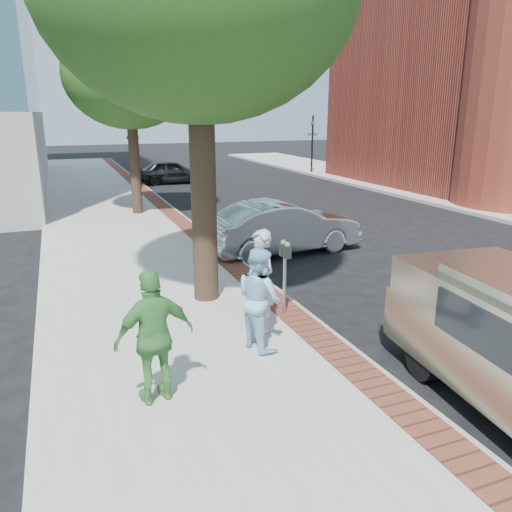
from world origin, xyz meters
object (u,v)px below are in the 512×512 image
person_officer (259,298)px  bg_car (172,172)px  parking_meter (285,262)px  person_green (155,337)px  person_gray (260,282)px  sedan_silver (283,227)px

person_officer → bg_car: (3.28, 21.67, -0.34)m
parking_meter → bg_car: bearing=83.7°
bg_car → parking_meter: bearing=177.7°
person_officer → bg_car: person_officer is taller
person_officer → person_green: 2.16m
parking_meter → person_gray: bearing=-140.5°
parking_meter → sedan_silver: bearing=65.9°
person_officer → bg_car: size_ratio=0.44×
person_officer → person_green: person_green is taller
person_officer → sedan_silver: size_ratio=0.38×
person_gray → sedan_silver: size_ratio=0.41×
person_officer → bg_car: 21.92m
person_gray → person_officer: bearing=-34.8°
person_green → person_officer: bearing=-161.9°
sedan_silver → bg_car: bearing=-6.8°
person_green → person_gray: bearing=-153.7°
person_gray → bg_car: person_gray is taller
person_green → bg_car: 23.27m
parking_meter → sedan_silver: (2.02, 4.53, -0.44)m
person_green → sedan_silver: size_ratio=0.41×
bg_car → person_officer: bearing=175.4°
parking_meter → sedan_silver: parking_meter is taller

